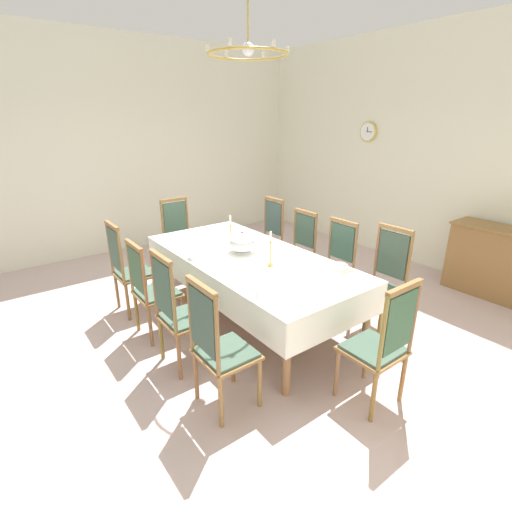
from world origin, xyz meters
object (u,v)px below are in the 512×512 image
candlestick_west (231,234)px  chair_head_west (180,236)px  candlestick_east (270,252)px  spoon_primary (350,271)px  chair_head_east (381,343)px  chandelier (248,53)px  chair_north_b (297,249)px  chair_south_d (219,346)px  chair_north_d (383,279)px  dining_table (249,262)px  spoon_secondary (193,255)px  chair_north_c (334,263)px  soup_tureen (242,242)px  bowl_near_right (196,257)px  chair_north_a (267,236)px  mounted_clock (368,132)px  bowl_near_left (338,266)px  sideboard (510,266)px  chair_south_c (179,310)px  chair_south_a (128,267)px

candlestick_west → chair_head_west: bearing=-180.0°
candlestick_east → spoon_primary: size_ratio=2.04×
chair_head_east → chandelier: (-1.73, 0.00, 2.18)m
candlestick_west → chair_north_b: bearing=87.4°
chair_head_west → chandelier: size_ratio=1.42×
chair_south_d → chair_north_d: chair_north_d is taller
dining_table → spoon_secondary: spoon_secondary is taller
candlestick_east → dining_table: bearing=180.0°
chair_north_b → chair_north_c: size_ratio=0.99×
chair_north_d → spoon_primary: 0.54m
soup_tureen → bowl_near_right: (-0.14, -0.51, -0.10)m
dining_table → spoon_primary: 1.09m
chair_north_a → soup_tureen: chair_north_a is taller
dining_table → chair_head_east: bearing=-0.0°
chandelier → mounted_clock: bearing=107.1°
chair_north_c → bowl_near_left: 0.77m
chair_head_west → sideboard: bearing=131.2°
chair_south_c → soup_tureen: (-0.46, 1.02, 0.32)m
chair_north_b → chair_south_c: chair_south_c is taller
candlestick_east → bowl_near_right: 0.82m
chair_south_d → soup_tureen: bearing=138.3°
bowl_near_left → bowl_near_right: 1.49m
chair_head_west → bowl_near_left: size_ratio=5.66×
spoon_secondary → candlestick_west: bearing=101.0°
chair_south_c → candlestick_west: (-0.69, 1.02, 0.35)m
candlestick_east → soup_tureen: bearing=180.0°
chair_south_a → mounted_clock: (0.01, 4.13, 1.39)m
soup_tureen → spoon_secondary: soup_tureen is taller
spoon_secondary → mounted_clock: mounted_clock is taller
chair_north_c → candlestick_west: 1.28m
dining_table → chair_south_d: 1.44m
chair_south_d → sideboard: 3.93m
chair_head_east → soup_tureen: size_ratio=3.51×
chair_south_d → candlestick_east: 1.26m
sideboard → chandelier: (-1.55, -2.87, 2.28)m
chair_south_c → candlestick_east: size_ratio=3.09×
dining_table → chandelier: size_ratio=3.44×
bowl_near_right → spoon_primary: bowl_near_right is taller
chair_south_a → spoon_primary: size_ratio=6.20×
dining_table → chair_head_west: (-1.73, -0.00, -0.14)m
candlestick_east → bowl_near_left: (0.47, 0.49, -0.12)m
candlestick_west → bowl_near_right: (0.09, -0.51, -0.13)m
chair_north_a → candlestick_east: bearing=142.7°
dining_table → chair_south_d: size_ratio=2.37×
chair_south_c → spoon_primary: chair_south_c is taller
chair_north_a → sideboard: size_ratio=0.76×
chair_north_b → soup_tureen: size_ratio=3.34×
chandelier → chair_head_west: bearing=-180.0°
spoon_primary → sideboard: size_ratio=0.12×
chair_north_a → chandelier: (0.97, -1.02, 2.18)m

